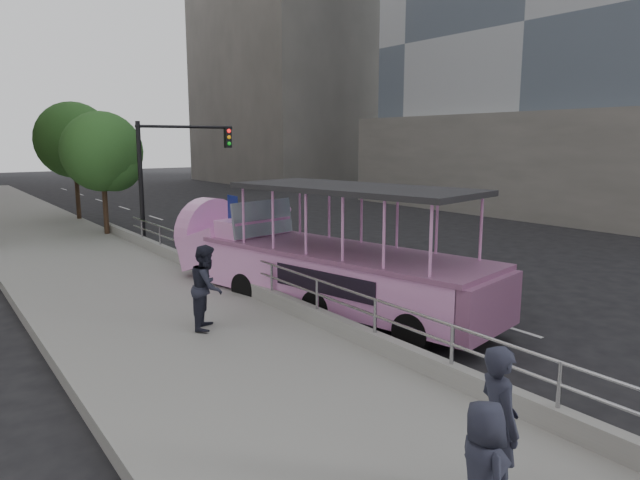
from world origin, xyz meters
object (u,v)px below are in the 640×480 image
at_px(street_tree_near, 105,155).
at_px(parking_sign, 233,230).
at_px(duck_boat, 313,262).
at_px(pedestrian_mid, 207,287).
at_px(street_tree_far, 76,143).
at_px(pedestrian_near, 498,425).
at_px(traffic_signal, 169,164).
at_px(car, 389,264).
at_px(pedestrian_far, 483,474).

bearing_deg(street_tree_near, parking_sign, -86.27).
bearing_deg(duck_boat, street_tree_near, 96.16).
relative_size(duck_boat, pedestrian_mid, 5.47).
relative_size(parking_sign, street_tree_far, 0.44).
xyz_separation_m(pedestrian_near, street_tree_near, (1.89, 22.43, 2.57)).
height_order(parking_sign, street_tree_near, street_tree_near).
bearing_deg(pedestrian_mid, traffic_signal, 17.57).
height_order(duck_boat, street_tree_far, street_tree_far).
bearing_deg(car, pedestrian_near, -143.51).
height_order(pedestrian_far, traffic_signal, traffic_signal).
bearing_deg(car, street_tree_near, 93.15).
distance_m(pedestrian_mid, street_tree_near, 15.06).
bearing_deg(traffic_signal, pedestrian_mid, -107.51).
xyz_separation_m(car, traffic_signal, (-3.30, 9.76, 2.89)).
distance_m(pedestrian_near, traffic_signal, 19.45).
bearing_deg(pedestrian_near, street_tree_far, 20.67).
xyz_separation_m(pedestrian_far, street_tree_near, (2.62, 22.80, 2.73)).
height_order(traffic_signal, street_tree_near, street_tree_near).
xyz_separation_m(pedestrian_near, parking_sign, (2.60, 11.62, 0.52)).
relative_size(pedestrian_near, parking_sign, 0.67).
bearing_deg(pedestrian_far, street_tree_far, 17.37).
height_order(parking_sign, street_tree_far, street_tree_far).
bearing_deg(street_tree_near, street_tree_far, 88.09).
distance_m(duck_boat, pedestrian_near, 9.18).
height_order(car, parking_sign, parking_sign).
distance_m(pedestrian_far, street_tree_near, 23.11).
bearing_deg(pedestrian_near, street_tree_near, 20.06).
distance_m(pedestrian_mid, traffic_signal, 12.04).
xyz_separation_m(street_tree_near, street_tree_far, (0.20, 6.00, 0.49)).
bearing_deg(car, duck_boat, 174.52).
height_order(car, pedestrian_near, pedestrian_near).
xyz_separation_m(car, parking_sign, (-4.19, 2.38, 1.16)).
xyz_separation_m(pedestrian_near, street_tree_far, (2.09, 28.43, 3.06)).
bearing_deg(car, traffic_signal, 91.46).
bearing_deg(pedestrian_near, pedestrian_far, 141.73).
height_order(duck_boat, pedestrian_far, duck_boat).
relative_size(car, pedestrian_near, 1.89).
bearing_deg(parking_sign, pedestrian_near, -102.60).
relative_size(traffic_signal, street_tree_far, 0.81).
distance_m(pedestrian_far, parking_sign, 12.45).
xyz_separation_m(pedestrian_far, street_tree_far, (2.82, 28.80, 3.22)).
bearing_deg(pedestrian_far, traffic_signal, 10.68).
distance_m(duck_boat, parking_sign, 3.23).
distance_m(pedestrian_near, street_tree_near, 22.66).
bearing_deg(street_tree_near, pedestrian_near, -94.82).
height_order(pedestrian_far, street_tree_far, street_tree_far).
height_order(pedestrian_mid, street_tree_far, street_tree_far).
bearing_deg(duck_boat, car, 11.73).
bearing_deg(street_tree_far, pedestrian_near, -94.21).
distance_m(car, street_tree_near, 14.43).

